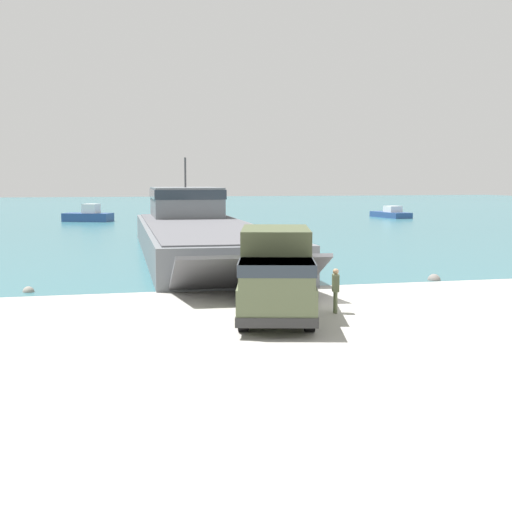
% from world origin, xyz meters
% --- Properties ---
extents(ground_plane, '(240.00, 240.00, 0.00)m').
position_xyz_m(ground_plane, '(0.00, 0.00, 0.00)').
color(ground_plane, '#A8A59E').
extents(water_surface, '(240.00, 180.00, 0.01)m').
position_xyz_m(water_surface, '(0.00, 94.50, 0.00)').
color(water_surface, '#336B75').
rests_on(water_surface, ground_plane).
extents(landing_craft, '(9.00, 35.38, 6.78)m').
position_xyz_m(landing_craft, '(-2.42, 21.99, 1.56)').
color(landing_craft, slate).
rests_on(landing_craft, ground_plane).
extents(military_truck, '(4.27, 7.38, 3.20)m').
position_xyz_m(military_truck, '(-3.39, -2.60, 1.61)').
color(military_truck, '#566042').
rests_on(military_truck, ground_plane).
extents(soldier_on_ramp, '(0.34, 0.48, 1.69)m').
position_xyz_m(soldier_on_ramp, '(-0.95, -2.21, 0.97)').
color(soldier_on_ramp, '#566042').
rests_on(soldier_on_ramp, ground_plane).
extents(moored_boat_a, '(6.21, 4.68, 2.11)m').
position_xyz_m(moored_boat_a, '(-9.50, 60.51, 0.70)').
color(moored_boat_a, navy).
rests_on(moored_boat_a, ground_plane).
extents(moored_boat_b, '(3.34, 6.96, 1.54)m').
position_xyz_m(moored_boat_b, '(29.53, 60.27, 0.51)').
color(moored_boat_b, navy).
rests_on(moored_boat_b, ground_plane).
extents(shoreline_rock_a, '(0.64, 0.64, 0.64)m').
position_xyz_m(shoreline_rock_a, '(6.83, 4.89, 0.00)').
color(shoreline_rock_a, gray).
rests_on(shoreline_rock_a, ground_plane).
extents(shoreline_rock_b, '(0.52, 0.52, 0.52)m').
position_xyz_m(shoreline_rock_b, '(-12.56, 5.73, 0.00)').
color(shoreline_rock_b, gray).
rests_on(shoreline_rock_b, ground_plane).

